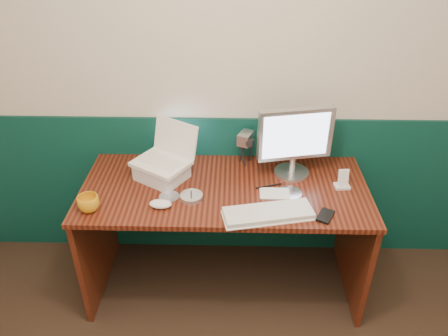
{
  "coord_description": "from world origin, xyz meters",
  "views": [
    {
      "loc": [
        -0.04,
        -0.62,
        2.13
      ],
      "look_at": [
        -0.08,
        1.23,
        0.97
      ],
      "focal_mm": 35.0,
      "sensor_mm": 36.0,
      "label": 1
    }
  ],
  "objects_px": {
    "desk": "(225,238)",
    "monitor": "(294,142)",
    "laptop": "(159,146)",
    "keyboard": "(268,214)",
    "mug": "(89,203)",
    "camcorder": "(245,148)"
  },
  "relations": [
    {
      "from": "monitor",
      "to": "laptop",
      "type": "bearing_deg",
      "value": 173.27
    },
    {
      "from": "monitor",
      "to": "keyboard",
      "type": "bearing_deg",
      "value": -123.55
    },
    {
      "from": "desk",
      "to": "mug",
      "type": "relative_size",
      "value": 14.34
    },
    {
      "from": "desk",
      "to": "keyboard",
      "type": "xyz_separation_m",
      "value": [
        0.23,
        -0.25,
        0.39
      ]
    },
    {
      "from": "desk",
      "to": "laptop",
      "type": "height_order",
      "value": "laptop"
    },
    {
      "from": "keyboard",
      "to": "mug",
      "type": "relative_size",
      "value": 4.04
    },
    {
      "from": "laptop",
      "to": "keyboard",
      "type": "bearing_deg",
      "value": 2.8
    },
    {
      "from": "desk",
      "to": "laptop",
      "type": "relative_size",
      "value": 5.42
    },
    {
      "from": "mug",
      "to": "camcorder",
      "type": "relative_size",
      "value": 0.57
    },
    {
      "from": "laptop",
      "to": "camcorder",
      "type": "xyz_separation_m",
      "value": [
        0.48,
        0.19,
        -0.11
      ]
    },
    {
      "from": "desk",
      "to": "keyboard",
      "type": "relative_size",
      "value": 3.55
    },
    {
      "from": "mug",
      "to": "monitor",
      "type": "bearing_deg",
      "value": 19.24
    },
    {
      "from": "keyboard",
      "to": "mug",
      "type": "height_order",
      "value": "mug"
    },
    {
      "from": "mug",
      "to": "camcorder",
      "type": "distance_m",
      "value": 0.95
    },
    {
      "from": "laptop",
      "to": "keyboard",
      "type": "height_order",
      "value": "laptop"
    },
    {
      "from": "desk",
      "to": "keyboard",
      "type": "height_order",
      "value": "keyboard"
    },
    {
      "from": "laptop",
      "to": "keyboard",
      "type": "distance_m",
      "value": 0.71
    },
    {
      "from": "keyboard",
      "to": "camcorder",
      "type": "bearing_deg",
      "value": 90.18
    },
    {
      "from": "keyboard",
      "to": "desk",
      "type": "bearing_deg",
      "value": 120.29
    },
    {
      "from": "camcorder",
      "to": "keyboard",
      "type": "bearing_deg",
      "value": -55.97
    },
    {
      "from": "desk",
      "to": "monitor",
      "type": "height_order",
      "value": "monitor"
    },
    {
      "from": "keyboard",
      "to": "monitor",
      "type": "bearing_deg",
      "value": 56.45
    }
  ]
}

